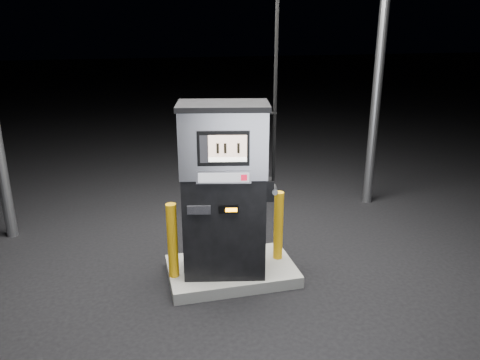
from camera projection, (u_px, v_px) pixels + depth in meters
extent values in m
plane|color=black|center=(232.00, 276.00, 6.04)|extent=(80.00, 80.00, 0.00)
cube|color=slate|center=(232.00, 271.00, 6.02)|extent=(1.60, 1.00, 0.15)
cylinder|color=gray|center=(378.00, 76.00, 7.84)|extent=(0.16, 0.16, 4.50)
cube|color=black|center=(224.00, 223.00, 5.69)|extent=(1.07, 0.75, 1.28)
cube|color=#A8A8AF|center=(223.00, 142.00, 5.36)|extent=(1.09, 0.78, 0.77)
cube|color=black|center=(223.00, 106.00, 5.23)|extent=(1.14, 0.83, 0.06)
cube|color=black|center=(223.00, 149.00, 5.08)|extent=(0.57, 0.15, 0.39)
cube|color=#CEAE95|center=(228.00, 146.00, 5.06)|extent=(0.41, 0.09, 0.25)
cube|color=white|center=(228.00, 159.00, 5.10)|extent=(0.41, 0.09, 0.05)
cube|color=#A8A8AF|center=(224.00, 177.00, 5.18)|extent=(0.61, 0.16, 0.14)
cube|color=gray|center=(224.00, 178.00, 5.17)|extent=(0.55, 0.12, 0.11)
cube|color=#B90C23|center=(244.00, 178.00, 5.17)|extent=(0.07, 0.02, 0.07)
cube|color=black|center=(229.00, 210.00, 5.31)|extent=(0.22, 0.07, 0.09)
cube|color=#FF970C|center=(231.00, 210.00, 5.30)|extent=(0.13, 0.03, 0.05)
cube|color=black|center=(199.00, 210.00, 5.30)|extent=(0.27, 0.08, 0.10)
cube|color=black|center=(269.00, 189.00, 5.56)|extent=(0.14, 0.20, 0.26)
cylinder|color=gray|center=(274.00, 189.00, 5.57)|extent=(0.12, 0.24, 0.07)
cylinder|color=black|center=(276.00, 40.00, 4.97)|extent=(0.04, 0.04, 3.17)
cylinder|color=#E8A30C|center=(173.00, 241.00, 5.61)|extent=(0.17, 0.17, 0.95)
cylinder|color=#E8A30C|center=(278.00, 226.00, 6.06)|extent=(0.15, 0.15, 0.92)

